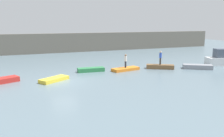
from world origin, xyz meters
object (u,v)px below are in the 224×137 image
object	(u,v)px
rowboat_red	(4,80)
rowboat_brown	(160,67)
rowboat_green	(91,70)
person_white_shirt	(126,60)
rowboat_orange	(126,69)
rowboat_grey	(197,67)
rowboat_yellow	(54,79)
person_blue_shirt	(160,57)

from	to	relation	value
rowboat_red	rowboat_brown	xyz separation A→B (m)	(18.34, 0.26, 0.02)
rowboat_green	person_white_shirt	distance (m)	4.40
rowboat_brown	person_white_shirt	bearing A→B (deg)	-156.87
rowboat_orange	rowboat_grey	size ratio (longest dim) A/B	0.98
rowboat_brown	person_white_shirt	world-z (taller)	person_white_shirt
rowboat_green	rowboat_orange	bearing A→B (deg)	-8.76
rowboat_green	rowboat_red	bearing A→B (deg)	-164.80
rowboat_orange	person_white_shirt	distance (m)	1.12
rowboat_brown	rowboat_grey	world-z (taller)	rowboat_grey
rowboat_red	rowboat_brown	world-z (taller)	rowboat_brown
rowboat_red	rowboat_yellow	bearing A→B (deg)	-37.83
rowboat_grey	rowboat_brown	bearing A→B (deg)	-169.47
person_blue_shirt	person_white_shirt	world-z (taller)	person_blue_shirt
rowboat_grey	person_blue_shirt	xyz separation A→B (m)	(-4.42, 1.86, 1.26)
rowboat_yellow	rowboat_orange	xyz separation A→B (m)	(9.02, 2.14, -0.00)
rowboat_brown	rowboat_orange	bearing A→B (deg)	-156.87
rowboat_green	person_white_shirt	bearing A→B (deg)	-8.76
person_blue_shirt	person_white_shirt	distance (m)	4.66
rowboat_green	rowboat_brown	xyz separation A→B (m)	(8.77, -1.60, 0.03)
rowboat_red	person_white_shirt	distance (m)	13.80
person_white_shirt	rowboat_brown	bearing A→B (deg)	-7.94
rowboat_orange	rowboat_red	bearing A→B (deg)	172.44
rowboat_red	rowboat_orange	size ratio (longest dim) A/B	0.79
rowboat_orange	rowboat_brown	bearing A→B (deg)	-19.26
rowboat_yellow	rowboat_brown	distance (m)	13.71
rowboat_orange	person_blue_shirt	xyz separation A→B (m)	(4.61, -0.64, 1.35)
rowboat_grey	rowboat_yellow	bearing A→B (deg)	-147.78
rowboat_brown	rowboat_green	bearing A→B (deg)	-159.27
rowboat_brown	person_blue_shirt	bearing A→B (deg)	-134.89
rowboat_brown	person_blue_shirt	xyz separation A→B (m)	(-0.00, -0.00, 1.26)
rowboat_brown	person_blue_shirt	distance (m)	1.26
rowboat_yellow	rowboat_grey	bearing A→B (deg)	-33.99
rowboat_green	rowboat_orange	world-z (taller)	rowboat_green
rowboat_orange	rowboat_brown	distance (m)	4.65
rowboat_orange	rowboat_brown	world-z (taller)	rowboat_brown
rowboat_grey	person_white_shirt	xyz separation A→B (m)	(-9.03, 2.51, 1.02)
person_blue_shirt	rowboat_orange	bearing A→B (deg)	172.06
rowboat_yellow	rowboat_green	xyz separation A→B (m)	(4.86, 3.10, 0.06)
rowboat_red	person_white_shirt	size ratio (longest dim) A/B	1.65
person_blue_shirt	rowboat_brown	bearing A→B (deg)	14.04
rowboat_yellow	person_white_shirt	size ratio (longest dim) A/B	1.83
rowboat_yellow	person_blue_shirt	bearing A→B (deg)	-26.56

